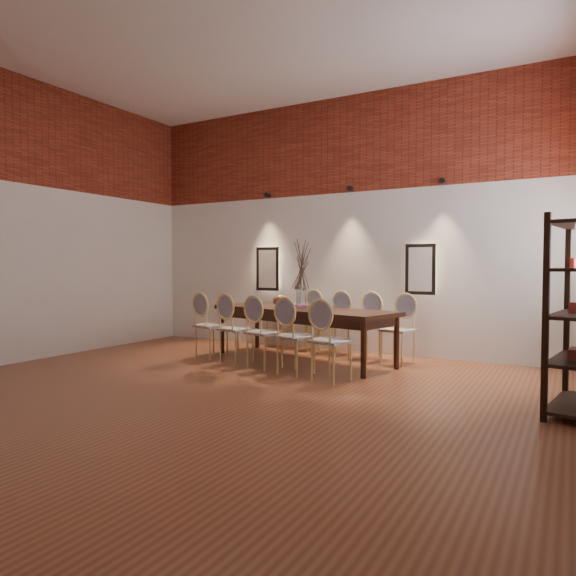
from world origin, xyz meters
The scene contains 23 objects.
floor centered at (0.00, 0.00, -0.01)m, with size 7.00×7.00×0.02m, color brown.
wall_back centered at (0.00, 3.55, 2.00)m, with size 7.00×0.10×4.00m, color silver.
brick_band_back centered at (0.00, 3.48, 3.25)m, with size 7.00×0.02×1.50m, color maroon.
niche_left centered at (-1.30, 3.45, 1.30)m, with size 0.36×0.06×0.66m, color #FFEAC6.
niche_right centered at (1.30, 3.45, 1.30)m, with size 0.36×0.06×0.66m, color #FFEAC6.
spot_fixture_left centered at (-1.30, 3.42, 2.55)m, with size 0.08×0.08×0.10m, color black.
spot_fixture_mid centered at (0.20, 3.42, 2.55)m, with size 0.08×0.08×0.10m, color black.
spot_fixture_right centered at (1.60, 3.42, 2.55)m, with size 0.08×0.08×0.10m, color black.
dining_table centered at (-0.12, 2.42, 0.38)m, with size 2.81×0.90×0.75m, color black.
chair_near_a centered at (-1.39, 1.99, 0.47)m, with size 0.44×0.44×0.94m, color #DDC079, non-canonical shape.
chair_near_b centered at (-0.85, 1.85, 0.47)m, with size 0.44×0.44×0.94m, color #DDC079, non-canonical shape.
chair_near_c centered at (-0.30, 1.71, 0.47)m, with size 0.44×0.44×0.94m, color #DDC079, non-canonical shape.
chair_near_d centered at (0.24, 1.57, 0.47)m, with size 0.44×0.44×0.94m, color #DDC079, non-canonical shape.
chair_near_e centered at (0.79, 1.43, 0.47)m, with size 0.44×0.44×0.94m, color #DDC079, non-canonical shape.
chair_far_a centered at (-1.03, 3.40, 0.47)m, with size 0.44×0.44×0.94m, color #DDC079, non-canonical shape.
chair_far_b centered at (-0.49, 3.26, 0.47)m, with size 0.44×0.44×0.94m, color #DDC079, non-canonical shape.
chair_far_c centered at (0.06, 3.13, 0.47)m, with size 0.44×0.44×0.94m, color #DDC079, non-canonical shape.
chair_far_d centered at (0.60, 2.99, 0.47)m, with size 0.44×0.44×0.94m, color #DDC079, non-canonical shape.
chair_far_e centered at (1.15, 2.85, 0.47)m, with size 0.44×0.44×0.94m, color #DDC079, non-canonical shape.
vase centered at (-0.13, 2.42, 0.90)m, with size 0.14×0.14×0.30m, color silver.
dried_branches centered at (-0.13, 2.42, 1.35)m, with size 0.50×0.50×0.70m, color #49372B, non-canonical shape.
bowl centered at (-0.48, 2.46, 0.84)m, with size 0.24×0.24×0.18m, color brown.
book centered at (-0.39, 2.68, 0.77)m, with size 0.26×0.18×0.03m, color #871E75.
Camera 1 is at (3.25, -4.03, 1.34)m, focal length 32.00 mm.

